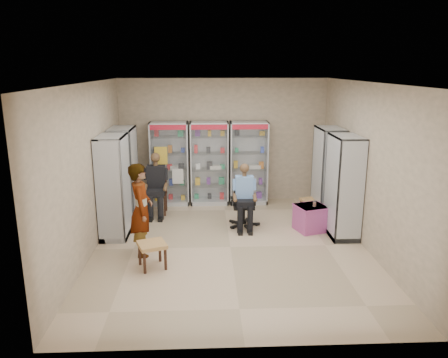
{
  "coord_description": "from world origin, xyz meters",
  "views": [
    {
      "loc": [
        -0.46,
        -7.55,
        3.27
      ],
      "look_at": [
        -0.09,
        0.7,
        1.13
      ],
      "focal_mm": 35.0,
      "sensor_mm": 36.0,
      "label": 1
    }
  ],
  "objects_px": {
    "wooden_chair": "(157,194)",
    "pink_trunk": "(310,218)",
    "cabinet_right_near": "(344,187)",
    "cabinet_back_right": "(249,163)",
    "standing_man": "(141,210)",
    "cabinet_back_left": "(170,164)",
    "cabinet_back_mid": "(209,163)",
    "seated_shopkeeper": "(244,198)",
    "woven_stool_b": "(152,255)",
    "cabinet_right_far": "(328,173)",
    "office_chair": "(244,203)",
    "woven_stool_a": "(310,207)",
    "cabinet_left_near": "(114,187)",
    "cabinet_left_far": "(124,173)"
  },
  "relations": [
    {
      "from": "seated_shopkeeper",
      "to": "cabinet_back_right",
      "type": "bearing_deg",
      "value": 82.23
    },
    {
      "from": "cabinet_right_near",
      "to": "cabinet_back_right",
      "type": "bearing_deg",
      "value": 36.16
    },
    {
      "from": "cabinet_back_left",
      "to": "office_chair",
      "type": "distance_m",
      "value": 2.37
    },
    {
      "from": "pink_trunk",
      "to": "woven_stool_a",
      "type": "xyz_separation_m",
      "value": [
        0.21,
        0.93,
        -0.08
      ]
    },
    {
      "from": "cabinet_right_far",
      "to": "pink_trunk",
      "type": "height_order",
      "value": "cabinet_right_far"
    },
    {
      "from": "cabinet_back_right",
      "to": "pink_trunk",
      "type": "bearing_deg",
      "value": -60.83
    },
    {
      "from": "cabinet_right_far",
      "to": "seated_shopkeeper",
      "type": "height_order",
      "value": "cabinet_right_far"
    },
    {
      "from": "cabinet_left_near",
      "to": "standing_man",
      "type": "relative_size",
      "value": 1.2
    },
    {
      "from": "cabinet_back_right",
      "to": "woven_stool_b",
      "type": "height_order",
      "value": "cabinet_back_right"
    },
    {
      "from": "cabinet_right_far",
      "to": "woven_stool_a",
      "type": "xyz_separation_m",
      "value": [
        -0.33,
        0.11,
        -0.81
      ]
    },
    {
      "from": "cabinet_back_mid",
      "to": "cabinet_right_near",
      "type": "height_order",
      "value": "same"
    },
    {
      "from": "cabinet_back_left",
      "to": "cabinet_right_far",
      "type": "xyz_separation_m",
      "value": [
        3.53,
        -1.13,
        0.0
      ]
    },
    {
      "from": "cabinet_back_mid",
      "to": "office_chair",
      "type": "distance_m",
      "value": 1.84
    },
    {
      "from": "office_chair",
      "to": "woven_stool_a",
      "type": "height_order",
      "value": "office_chair"
    },
    {
      "from": "cabinet_left_far",
      "to": "pink_trunk",
      "type": "xyz_separation_m",
      "value": [
        3.92,
        -1.02,
        -0.73
      ]
    },
    {
      "from": "cabinet_back_left",
      "to": "cabinet_left_far",
      "type": "distance_m",
      "value": 1.32
    },
    {
      "from": "cabinet_right_far",
      "to": "cabinet_left_far",
      "type": "xyz_separation_m",
      "value": [
        -4.46,
        0.2,
        0.0
      ]
    },
    {
      "from": "cabinet_left_far",
      "to": "pink_trunk",
      "type": "relative_size",
      "value": 3.63
    },
    {
      "from": "woven_stool_b",
      "to": "pink_trunk",
      "type": "bearing_deg",
      "value": 27.28
    },
    {
      "from": "cabinet_right_near",
      "to": "wooden_chair",
      "type": "bearing_deg",
      "value": 68.36
    },
    {
      "from": "wooden_chair",
      "to": "pink_trunk",
      "type": "xyz_separation_m",
      "value": [
        3.24,
        -1.22,
        -0.2
      ]
    },
    {
      "from": "standing_man",
      "to": "cabinet_back_right",
      "type": "bearing_deg",
      "value": -42.49
    },
    {
      "from": "cabinet_right_far",
      "to": "office_chair",
      "type": "relative_size",
      "value": 1.99
    },
    {
      "from": "woven_stool_a",
      "to": "cabinet_back_right",
      "type": "bearing_deg",
      "value": 141.89
    },
    {
      "from": "woven_stool_a",
      "to": "woven_stool_b",
      "type": "relative_size",
      "value": 0.87
    },
    {
      "from": "cabinet_right_near",
      "to": "pink_trunk",
      "type": "relative_size",
      "value": 3.63
    },
    {
      "from": "cabinet_back_mid",
      "to": "seated_shopkeeper",
      "type": "bearing_deg",
      "value": -67.58
    },
    {
      "from": "cabinet_back_left",
      "to": "cabinet_back_right",
      "type": "height_order",
      "value": "same"
    },
    {
      "from": "woven_stool_a",
      "to": "cabinet_back_mid",
      "type": "bearing_deg",
      "value": 155.62
    },
    {
      "from": "wooden_chair",
      "to": "pink_trunk",
      "type": "bearing_deg",
      "value": -20.59
    },
    {
      "from": "pink_trunk",
      "to": "woven_stool_b",
      "type": "xyz_separation_m",
      "value": [
        -3.04,
        -1.57,
        -0.05
      ]
    },
    {
      "from": "cabinet_right_near",
      "to": "seated_shopkeeper",
      "type": "height_order",
      "value": "cabinet_right_near"
    },
    {
      "from": "cabinet_right_far",
      "to": "woven_stool_b",
      "type": "bearing_deg",
      "value": 123.63
    },
    {
      "from": "cabinet_left_far",
      "to": "office_chair",
      "type": "xyz_separation_m",
      "value": [
        2.57,
        -0.7,
        -0.5
      ]
    },
    {
      "from": "cabinet_back_left",
      "to": "woven_stool_a",
      "type": "xyz_separation_m",
      "value": [
        3.2,
        -1.02,
        -0.81
      ]
    },
    {
      "from": "cabinet_back_left",
      "to": "cabinet_right_far",
      "type": "distance_m",
      "value": 3.71
    },
    {
      "from": "seated_shopkeeper",
      "to": "woven_stool_b",
      "type": "height_order",
      "value": "seated_shopkeeper"
    },
    {
      "from": "cabinet_left_near",
      "to": "woven_stool_b",
      "type": "height_order",
      "value": "cabinet_left_near"
    },
    {
      "from": "cabinet_right_far",
      "to": "cabinet_right_near",
      "type": "bearing_deg",
      "value": -180.0
    },
    {
      "from": "cabinet_back_mid",
      "to": "cabinet_right_near",
      "type": "distance_m",
      "value": 3.41
    },
    {
      "from": "cabinet_right_far",
      "to": "cabinet_back_mid",
      "type": "bearing_deg",
      "value": 66.35
    },
    {
      "from": "cabinet_back_left",
      "to": "wooden_chair",
      "type": "distance_m",
      "value": 0.94
    },
    {
      "from": "cabinet_left_far",
      "to": "office_chair",
      "type": "distance_m",
      "value": 2.71
    },
    {
      "from": "cabinet_right_far",
      "to": "cabinet_left_far",
      "type": "bearing_deg",
      "value": 87.43
    },
    {
      "from": "cabinet_back_right",
      "to": "standing_man",
      "type": "bearing_deg",
      "value": -126.49
    },
    {
      "from": "cabinet_right_far",
      "to": "woven_stool_b",
      "type": "height_order",
      "value": "cabinet_right_far"
    },
    {
      "from": "cabinet_back_right",
      "to": "cabinet_right_near",
      "type": "distance_m",
      "value": 2.76
    },
    {
      "from": "woven_stool_b",
      "to": "cabinet_right_far",
      "type": "bearing_deg",
      "value": 33.63
    },
    {
      "from": "woven_stool_a",
      "to": "standing_man",
      "type": "relative_size",
      "value": 0.23
    },
    {
      "from": "cabinet_back_right",
      "to": "office_chair",
      "type": "xyz_separation_m",
      "value": [
        -0.26,
        -1.63,
        -0.5
      ]
    }
  ]
}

